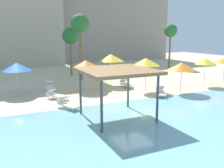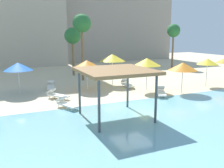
{
  "view_description": "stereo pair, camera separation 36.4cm",
  "coord_description": "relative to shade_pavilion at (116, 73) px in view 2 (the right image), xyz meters",
  "views": [
    {
      "loc": [
        -8.06,
        -13.9,
        4.84
      ],
      "look_at": [
        -0.58,
        2.0,
        1.3
      ],
      "focal_mm": 39.61,
      "sensor_mm": 36.0,
      "label": 1
    },
    {
      "loc": [
        -7.73,
        -14.05,
        4.84
      ],
      "look_at": [
        -0.58,
        2.0,
        1.3
      ],
      "focal_mm": 39.61,
      "sensor_mm": 36.0,
      "label": 2
    }
  ],
  "objects": [
    {
      "name": "beach_umbrella_yellow_5",
      "position": [
        3.93,
        9.24,
        -0.09
      ],
      "size": [
        2.5,
        2.5,
        2.97
      ],
      "color": "silver",
      "rests_on": "ground"
    },
    {
      "name": "beach_umbrella_yellow_6",
      "position": [
        11.8,
        4.92,
        -0.39
      ],
      "size": [
        2.0,
        2.0,
        2.61
      ],
      "color": "silver",
      "rests_on": "ground"
    },
    {
      "name": "beach_umbrella_orange_2",
      "position": [
        0.91,
        7.94,
        -0.42
      ],
      "size": [
        2.41,
        2.41,
        2.64
      ],
      "color": "silver",
      "rests_on": "ground"
    },
    {
      "name": "hotel_block_1",
      "position": [
        14.75,
        32.58,
        4.74
      ],
      "size": [
        21.04,
        8.01,
        14.92
      ],
      "primitive_type": "cube",
      "color": "#9E9384",
      "rests_on": "ground"
    },
    {
      "name": "palm_tree_3",
      "position": [
        1.98,
        12.6,
        3.05
      ],
      "size": [
        1.9,
        1.9,
        6.91
      ],
      "color": "brown",
      "rests_on": "ground"
    },
    {
      "name": "lagoon_water",
      "position": [
        1.92,
        -3.73,
        -2.7
      ],
      "size": [
        44.0,
        13.5,
        0.04
      ],
      "primitive_type": "cube",
      "color": "#7AB7C1",
      "rests_on": "ground"
    },
    {
      "name": "lounge_chair_4",
      "position": [
        -2.21,
        5.93,
        -2.39
      ],
      "size": [
        1.57,
        1.9,
        0.74
      ],
      "rotation": [
        0.0,
        0.0,
        -0.97
      ],
      "color": "white",
      "rests_on": "ground"
    },
    {
      "name": "palm_tree_1",
      "position": [
        1.92,
        16.14,
        1.84
      ],
      "size": [
        1.9,
        1.9,
        5.63
      ],
      "color": "brown",
      "rests_on": "ground"
    },
    {
      "name": "beach_umbrella_yellow_3",
      "position": [
        5.5,
        5.48,
        -0.19
      ],
      "size": [
        2.35,
        2.35,
        2.85
      ],
      "color": "silver",
      "rests_on": "ground"
    },
    {
      "name": "lounge_chair_0",
      "position": [
        4.6,
        7.4,
        -2.39
      ],
      "size": [
        0.71,
        1.93,
        0.74
      ],
      "rotation": [
        0.0,
        0.0,
        -1.63
      ],
      "color": "white",
      "rests_on": "ground"
    },
    {
      "name": "lounge_chair_6",
      "position": [
        5.58,
        3.37,
        -2.39
      ],
      "size": [
        1.45,
        1.95,
        0.74
      ],
      "rotation": [
        0.0,
        0.0,
        -2.08
      ],
      "color": "white",
      "rests_on": "ground"
    },
    {
      "name": "beach_umbrella_orange_0",
      "position": [
        7.75,
        3.55,
        -0.48
      ],
      "size": [
        2.38,
        2.38,
        2.57
      ],
      "color": "silver",
      "rests_on": "ground"
    },
    {
      "name": "palm_tree_2",
      "position": [
        17.19,
        17.16,
        2.51
      ],
      "size": [
        1.9,
        1.9,
        6.33
      ],
      "color": "brown",
      "rests_on": "ground"
    },
    {
      "name": "shade_pavilion",
      "position": [
        0.0,
        0.0,
        0.0
      ],
      "size": [
        4.01,
        4.01,
        2.91
      ],
      "color": "#42474C",
      "rests_on": "ground"
    },
    {
      "name": "beach_umbrella_blue_4",
      "position": [
        -4.68,
        8.81,
        -0.44
      ],
      "size": [
        2.35,
        2.35,
        2.6
      ],
      "color": "silver",
      "rests_on": "ground"
    },
    {
      "name": "ground_plane",
      "position": [
        1.92,
        1.52,
        -2.72
      ],
      "size": [
        80.0,
        80.0,
        0.0
      ],
      "primitive_type": "plane",
      "color": "beige"
    },
    {
      "name": "lounge_chair_1",
      "position": [
        -2.14,
        3.15,
        -2.39
      ],
      "size": [
        1.27,
        1.98,
        0.74
      ],
      "rotation": [
        0.0,
        0.0,
        -1.18
      ],
      "color": "white",
      "rests_on": "ground"
    },
    {
      "name": "lounge_chair_3",
      "position": [
        -2.02,
        9.41,
        -2.39
      ],
      "size": [
        0.99,
        1.98,
        0.74
      ],
      "rotation": [
        0.0,
        0.0,
        -1.79
      ],
      "color": "white",
      "rests_on": "ground"
    }
  ]
}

